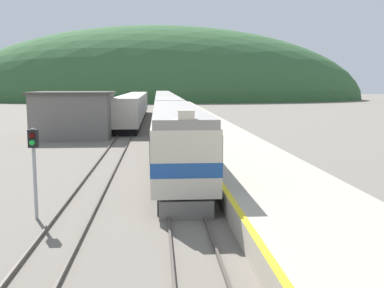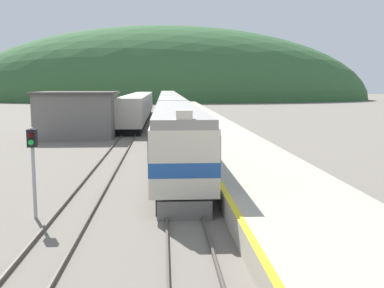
{
  "view_description": "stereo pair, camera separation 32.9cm",
  "coord_description": "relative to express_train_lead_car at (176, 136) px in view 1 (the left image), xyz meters",
  "views": [
    {
      "loc": [
        -1.1,
        2.19,
        5.33
      ],
      "look_at": [
        0.62,
        24.61,
        2.35
      ],
      "focal_mm": 42.0,
      "sensor_mm": 36.0,
      "label": 1
    },
    {
      "loc": [
        -0.77,
        2.17,
        5.33
      ],
      "look_at": [
        0.62,
        24.61,
        2.35
      ],
      "focal_mm": 42.0,
      "sensor_mm": 36.0,
      "label": 2
    }
  ],
  "objects": [
    {
      "name": "distant_hills",
      "position": [
        0.0,
        129.93,
        -2.18
      ],
      "size": [
        141.99,
        63.9,
        50.53
      ],
      "color": "#335B33",
      "rests_on": "ground"
    },
    {
      "name": "carriage_second",
      "position": [
        0.0,
        21.58,
        -0.01
      ],
      "size": [
        2.85,
        19.75,
        3.99
      ],
      "color": "black",
      "rests_on": "ground"
    },
    {
      "name": "signal_post_siding",
      "position": [
        -5.98,
        -9.62,
        0.44
      ],
      "size": [
        0.36,
        0.42,
        3.64
      ],
      "color": "#9E9EA3",
      "rests_on": "ground"
    },
    {
      "name": "track_main",
      "position": [
        0.0,
        40.34,
        -2.1
      ],
      "size": [
        1.52,
        180.0,
        0.16
      ],
      "color": "#4C443D",
      "rests_on": "ground"
    },
    {
      "name": "station_shed",
      "position": [
        -9.54,
        18.51,
        0.15
      ],
      "size": [
        7.91,
        6.92,
        4.64
      ],
      "color": "slate",
      "rests_on": "ground"
    },
    {
      "name": "track_siding",
      "position": [
        -4.51,
        40.34,
        -2.1
      ],
      "size": [
        1.52,
        180.0,
        0.16
      ],
      "color": "#4C443D",
      "rests_on": "ground"
    },
    {
      "name": "express_train_lead_car",
      "position": [
        0.0,
        0.0,
        0.0
      ],
      "size": [
        2.86,
        21.17,
        4.35
      ],
      "color": "black",
      "rests_on": "ground"
    },
    {
      "name": "carriage_third",
      "position": [
        0.0,
        42.21,
        -0.01
      ],
      "size": [
        2.85,
        19.75,
        3.99
      ],
      "color": "black",
      "rests_on": "ground"
    },
    {
      "name": "siding_train",
      "position": [
        -4.51,
        39.56,
        -0.15
      ],
      "size": [
        2.9,
        42.21,
        3.94
      ],
      "color": "black",
      "rests_on": "ground"
    },
    {
      "name": "platform",
      "position": [
        4.47,
        20.34,
        -1.71
      ],
      "size": [
        5.76,
        140.0,
        0.95
      ],
      "color": "#B2A893",
      "rests_on": "ground"
    },
    {
      "name": "carriage_fourth",
      "position": [
        0.0,
        62.84,
        -0.01
      ],
      "size": [
        2.85,
        19.75,
        3.99
      ],
      "color": "black",
      "rests_on": "ground"
    }
  ]
}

